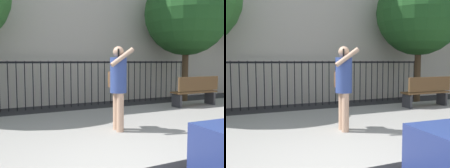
# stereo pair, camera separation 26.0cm
# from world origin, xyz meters

# --- Properties ---
(sidewalk) EXTENTS (28.00, 4.40, 0.15)m
(sidewalk) POSITION_xyz_m (0.00, 2.20, 0.07)
(sidewalk) COLOR gray
(sidewalk) RESTS_ON ground
(iron_fence) EXTENTS (12.03, 0.04, 1.60)m
(iron_fence) POSITION_xyz_m (0.00, 5.90, 1.02)
(iron_fence) COLOR black
(iron_fence) RESTS_ON ground
(pedestrian_on_phone) EXTENTS (0.51, 0.67, 1.74)m
(pedestrian_on_phone) POSITION_xyz_m (0.68, 1.90, 1.16)
(pedestrian_on_phone) COLOR tan
(pedestrian_on_phone) RESTS_ON sidewalk
(street_bench) EXTENTS (1.60, 0.45, 0.95)m
(street_bench) POSITION_xyz_m (4.29, 3.47, 0.65)
(street_bench) COLOR brown
(street_bench) RESTS_ON sidewalk
(street_tree_mid) EXTENTS (3.21, 3.21, 5.02)m
(street_tree_mid) POSITION_xyz_m (5.26, 5.10, 3.41)
(street_tree_mid) COLOR #4C3823
(street_tree_mid) RESTS_ON ground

